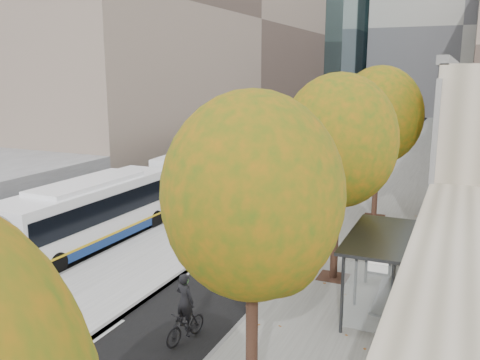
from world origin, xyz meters
The scene contains 12 objects.
bus_platform centered at (-3.88, 35.00, 0.07)m, with size 4.25×150.00×0.15m, color #A5A5A5.
sidewalk centered at (4.12, 35.00, 0.04)m, with size 4.75×150.00×0.08m, color slate.
building_midrise centered at (-22.50, 41.00, 12.50)m, with size 24.00×46.00×25.00m, color gray.
building_far_block centered at (6.00, 96.00, 15.00)m, with size 30.00×18.00×30.00m, color #AFACA2.
bus_shelter centered at (5.69, 10.96, 2.19)m, with size 1.90×4.40×2.53m.
tree_b centered at (3.60, 5.00, 5.04)m, with size 4.00×4.00×6.97m.
tree_c centered at (3.60, 13.00, 5.25)m, with size 4.20×4.20×7.28m.
tree_d centered at (3.60, 22.00, 5.47)m, with size 4.40×4.40×7.60m.
bus_near centered at (-7.28, 8.47, 1.54)m, with size 2.79×16.99×2.82m.
bus_far centered at (-7.16, 26.92, 1.63)m, with size 3.80×18.07×2.99m.
cyclist centered at (0.75, 6.84, 0.77)m, with size 0.78×1.68×2.07m.
distant_car centered at (-7.83, 58.65, 0.62)m, with size 1.47×3.65×1.24m, color silver.
Camera 1 is at (7.68, -4.84, 7.67)m, focal length 38.00 mm.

